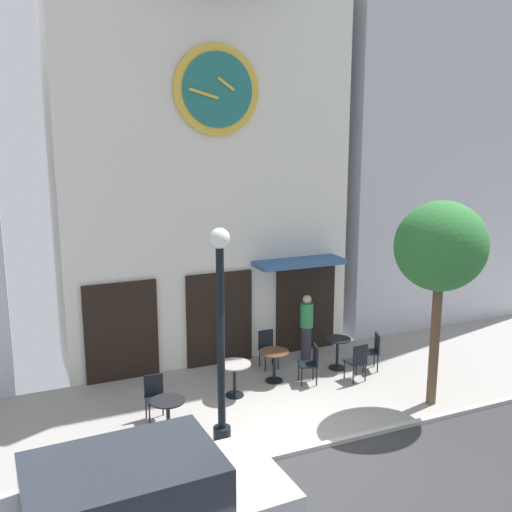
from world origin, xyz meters
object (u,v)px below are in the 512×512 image
cafe_table_leftmost (274,360)px  pedestrian_green (307,326)px  street_lamp (221,339)px  cafe_chair_by_entrance (373,349)px  cafe_chair_outer (155,394)px  street_tree (441,248)px  cafe_table_center_left (337,348)px  cafe_chair_mid_row (311,361)px  cafe_table_rightmost (168,412)px  cafe_chair_right_end (358,359)px  cafe_table_center (235,373)px  cafe_chair_facing_street (267,346)px

cafe_table_leftmost → pedestrian_green: (1.32, 0.90, 0.36)m
street_lamp → cafe_chair_by_entrance: (4.54, 1.84, -1.51)m
cafe_chair_outer → pedestrian_green: size_ratio=0.54×
street_lamp → street_tree: 4.81m
street_lamp → cafe_table_center_left: street_lamp is taller
street_lamp → cafe_chair_mid_row: size_ratio=4.46×
street_tree → cafe_table_rightmost: street_tree is taller
street_tree → cafe_table_leftmost: street_tree is taller
cafe_table_rightmost → cafe_chair_outer: size_ratio=0.82×
cafe_table_rightmost → cafe_chair_right_end: 4.67m
cafe_table_center_left → cafe_chair_outer: size_ratio=0.84×
cafe_table_leftmost → pedestrian_green: 1.64m
cafe_table_rightmost → cafe_table_center_left: size_ratio=0.97×
cafe_table_center_left → street_lamp: bearing=-149.5°
street_lamp → cafe_table_rightmost: size_ratio=5.45×
cafe_table_center → cafe_chair_by_entrance: bearing=0.3°
cafe_chair_right_end → cafe_table_center: bearing=171.7°
cafe_table_leftmost → cafe_chair_right_end: bearing=-23.7°
street_lamp → cafe_chair_outer: (-0.86, 1.48, -1.51)m
street_lamp → cafe_table_leftmost: 3.37m
cafe_chair_facing_street → cafe_chair_right_end: size_ratio=1.00×
cafe_table_rightmost → pedestrian_green: size_ratio=0.44×
cafe_table_rightmost → cafe_chair_right_end: (4.62, 0.71, 0.03)m
street_tree → cafe_chair_by_entrance: bearing=92.7°
cafe_table_rightmost → cafe_table_center_left: (4.59, 1.54, 0.01)m
cafe_chair_by_entrance → cafe_chair_facing_street: bearing=152.3°
street_lamp → cafe_chair_right_end: street_lamp is taller
cafe_table_center → cafe_chair_right_end: size_ratio=0.83×
street_lamp → cafe_chair_right_end: 4.33m
street_lamp → cafe_table_center_left: size_ratio=5.28×
street_lamp → cafe_chair_facing_street: street_lamp is taller
cafe_chair_facing_street → cafe_chair_by_entrance: 2.53m
cafe_chair_by_entrance → street_tree: bearing=-87.3°
cafe_chair_right_end → pedestrian_green: pedestrian_green is taller
cafe_chair_mid_row → cafe_table_leftmost: bearing=149.7°
street_tree → cafe_table_leftmost: bearing=137.7°
street_tree → cafe_chair_outer: bearing=163.4°
street_tree → cafe_table_center_left: street_tree is taller
cafe_chair_facing_street → pedestrian_green: pedestrian_green is taller
cafe_table_center_left → cafe_chair_outer: bearing=-170.8°
cafe_table_rightmost → cafe_table_center: cafe_table_center is taller
cafe_table_center_left → cafe_table_rightmost: bearing=-161.5°
cafe_chair_facing_street → cafe_chair_by_entrance: size_ratio=1.00×
street_lamp → cafe_chair_by_entrance: 5.12m
cafe_table_center → pedestrian_green: (2.43, 1.25, 0.34)m
cafe_chair_facing_street → cafe_chair_mid_row: same height
cafe_chair_outer → cafe_chair_mid_row: 3.67m
street_tree → cafe_table_rightmost: 6.19m
street_lamp → cafe_table_center: (0.96, 1.82, -1.51)m
cafe_chair_mid_row → cafe_chair_by_entrance: bearing=3.2°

